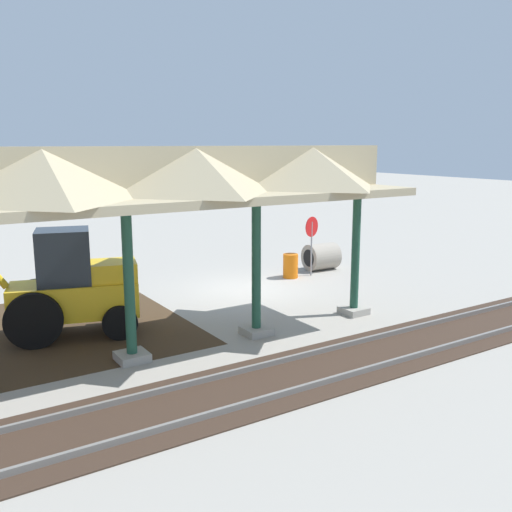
% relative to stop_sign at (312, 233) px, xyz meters
% --- Properties ---
extents(ground_plane, '(120.00, 120.00, 0.00)m').
position_rel_stop_sign_xyz_m(ground_plane, '(3.13, 0.48, -1.62)').
color(ground_plane, '#9E998E').
extents(dirt_work_zone, '(9.42, 7.00, 0.01)m').
position_rel_stop_sign_xyz_m(dirt_work_zone, '(11.15, 1.33, -1.62)').
color(dirt_work_zone, '#42301E').
rests_on(dirt_work_zone, ground).
extents(platform_canopy, '(14.90, 3.20, 4.90)m').
position_rel_stop_sign_xyz_m(platform_canopy, '(8.87, 4.60, 2.54)').
color(platform_canopy, '#9E998E').
rests_on(platform_canopy, ground).
extents(rail_tracks, '(60.00, 2.58, 0.15)m').
position_rel_stop_sign_xyz_m(rail_tracks, '(3.13, 7.37, -1.59)').
color(rail_tracks, slate).
rests_on(rail_tracks, ground).
extents(stop_sign, '(0.74, 0.24, 2.26)m').
position_rel_stop_sign_xyz_m(stop_sign, '(0.00, 0.00, 0.00)').
color(stop_sign, gray).
rests_on(stop_sign, ground).
extents(backhoe, '(5.19, 2.55, 2.82)m').
position_rel_stop_sign_xyz_m(backhoe, '(9.58, 2.04, -0.35)').
color(backhoe, yellow).
rests_on(backhoe, ground).
extents(concrete_pipe, '(1.28, 1.09, 1.05)m').
position_rel_stop_sign_xyz_m(concrete_pipe, '(-1.00, -0.62, -1.10)').
color(concrete_pipe, '#9E9384').
rests_on(concrete_pipe, ground).
extents(traffic_barrel, '(0.56, 0.56, 0.90)m').
position_rel_stop_sign_xyz_m(traffic_barrel, '(0.87, -0.13, -1.17)').
color(traffic_barrel, orange).
rests_on(traffic_barrel, ground).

